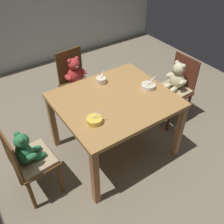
# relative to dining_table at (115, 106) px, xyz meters

# --- Properties ---
(ground_plane) EXTENTS (5.20, 5.20, 0.04)m
(ground_plane) POSITION_rel_dining_table_xyz_m (0.00, 0.00, -0.68)
(ground_plane) COLOR #796D59
(dining_table) EXTENTS (1.15, 1.01, 0.75)m
(dining_table) POSITION_rel_dining_table_xyz_m (0.00, 0.00, 0.00)
(dining_table) COLOR #A4753F
(dining_table) RESTS_ON ground_plane
(teddy_chair_far_center) EXTENTS (0.43, 0.40, 0.88)m
(teddy_chair_far_center) POSITION_rel_dining_table_xyz_m (0.01, 0.90, -0.12)
(teddy_chair_far_center) COLOR #4F3618
(teddy_chair_far_center) RESTS_ON ground_plane
(teddy_chair_near_left) EXTENTS (0.39, 0.42, 0.85)m
(teddy_chair_near_left) POSITION_rel_dining_table_xyz_m (-0.97, -0.02, -0.14)
(teddy_chair_near_left) COLOR brown
(teddy_chair_near_left) RESTS_ON ground_plane
(teddy_chair_near_right) EXTENTS (0.43, 0.42, 0.86)m
(teddy_chair_near_right) POSITION_rel_dining_table_xyz_m (0.97, 0.07, -0.13)
(teddy_chair_near_right) COLOR #58291A
(teddy_chair_near_right) RESTS_ON ground_plane
(porridge_bowl_white_near_right) EXTENTS (0.16, 0.15, 0.12)m
(porridge_bowl_white_near_right) POSITION_rel_dining_table_xyz_m (0.41, -0.04, 0.11)
(porridge_bowl_white_near_right) COLOR white
(porridge_bowl_white_near_right) RESTS_ON dining_table
(porridge_bowl_cream_far_center) EXTENTS (0.11, 0.11, 0.12)m
(porridge_bowl_cream_far_center) POSITION_rel_dining_table_xyz_m (0.04, 0.32, 0.12)
(porridge_bowl_cream_far_center) COLOR beige
(porridge_bowl_cream_far_center) RESTS_ON dining_table
(porridge_bowl_yellow_near_left) EXTENTS (0.15, 0.14, 0.12)m
(porridge_bowl_yellow_near_left) POSITION_rel_dining_table_xyz_m (-0.36, -0.19, 0.12)
(porridge_bowl_yellow_near_left) COLOR yellow
(porridge_bowl_yellow_near_left) RESTS_ON dining_table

